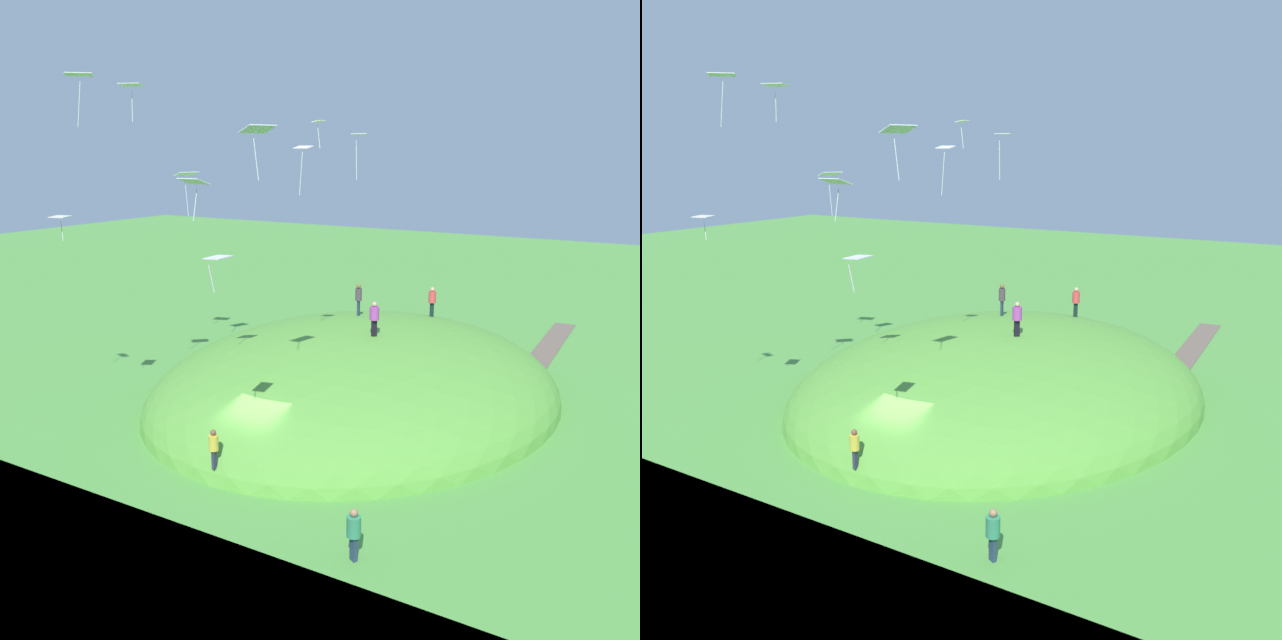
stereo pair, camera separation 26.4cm
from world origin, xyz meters
The scene contains 18 objects.
ground_plane centered at (0.00, 0.00, 0.00)m, with size 160.00×160.00×0.00m, color #50953E.
grass_hill centered at (9.27, 0.23, 0.00)m, with size 24.45×20.48×7.21m, color #579B39.
dirt_path centered at (24.17, -6.41, 0.02)m, with size 12.39×1.47×0.04m, color brown.
person_watching_kites centered at (8.34, -1.15, 4.65)m, with size 0.68×0.68×1.75m.
person_walking_path centered at (-4.49, -6.88, 1.12)m, with size 0.62×0.62×1.80m.
person_near_shore centered at (-2.74, 0.13, 1.69)m, with size 0.39×0.39×1.61m.
person_with_child centered at (12.22, 1.77, 4.62)m, with size 0.38×0.38×1.82m.
person_on_hilltop centered at (16.05, -1.13, 4.07)m, with size 0.55×0.55×1.77m.
kite_0 centered at (-0.71, 8.33, 15.58)m, with size 1.33×1.34×2.17m.
kite_1 centered at (7.98, 10.36, 11.20)m, with size 1.38×1.17×2.41m.
kite_2 centered at (-0.60, 2.40, 11.38)m, with size 0.83×1.17×1.69m.
kite_4 centered at (4.91, 10.99, 15.72)m, with size 1.16×1.38×1.86m.
kite_5 centered at (-2.20, -1.85, 13.24)m, with size 1.28×1.07×1.82m.
kite_6 centered at (9.96, 0.60, 13.27)m, with size 1.32×1.09×2.27m.
kite_7 centered at (-4.51, -1.83, 9.24)m, with size 0.92×0.68×1.15m.
kite_8 centered at (10.24, 3.21, 13.93)m, with size 0.74×0.54×1.43m.
kite_9 centered at (3.64, 0.03, 12.54)m, with size 0.55×0.77×2.06m.
kite_10 centered at (-0.87, 10.07, 9.67)m, with size 1.19×1.05×1.12m.
Camera 2 is at (-21.66, -16.19, 12.70)m, focal length 39.01 mm.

